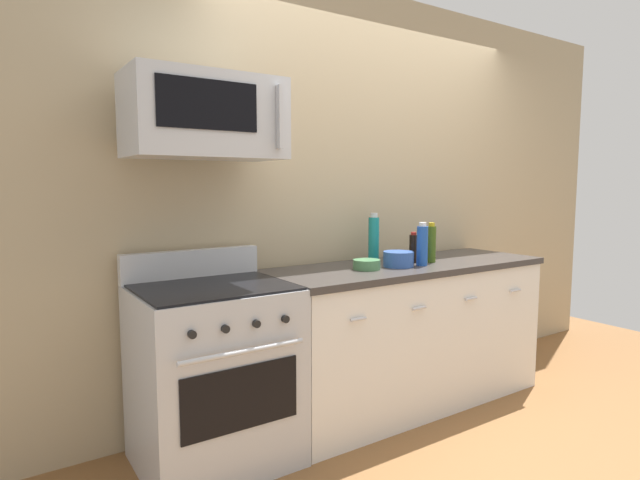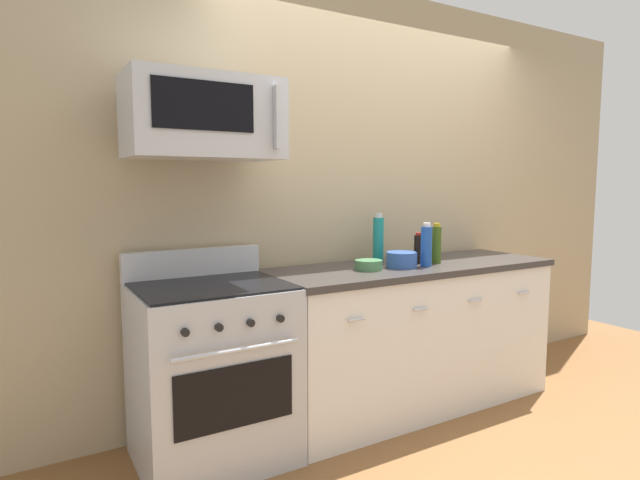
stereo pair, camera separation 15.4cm
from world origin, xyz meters
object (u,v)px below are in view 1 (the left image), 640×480
(range_oven, at_px, (214,373))
(bottle_sparkling_teal, at_px, (374,239))
(bottle_olive_oil, at_px, (431,243))
(bottle_soda_blue, at_px, (422,245))
(bowl_green_glaze, at_px, (367,264))
(bottle_soy_sauce_dark, at_px, (413,248))
(microwave, at_px, (205,117))
(bowl_blue_mixing, at_px, (398,259))

(range_oven, relative_size, bottle_sparkling_teal, 3.35)
(bottle_sparkling_teal, bearing_deg, bottle_olive_oil, -38.25)
(bottle_soda_blue, bearing_deg, bowl_green_glaze, 169.37)
(bottle_sparkling_teal, relative_size, bottle_soy_sauce_dark, 1.61)
(bottle_soy_sauce_dark, bearing_deg, bottle_sparkling_teal, 135.62)
(range_oven, height_order, bottle_soy_sauce_dark, bottle_soy_sauce_dark)
(range_oven, distance_m, bowl_green_glaze, 1.07)
(range_oven, bearing_deg, bottle_soy_sauce_dark, 0.23)
(bowl_green_glaze, bearing_deg, microwave, 175.06)
(bottle_olive_oil, relative_size, bowl_green_glaze, 1.58)
(range_oven, distance_m, bottle_olive_oil, 1.59)
(microwave, xyz_separation_m, bottle_olive_oil, (1.48, -0.09, -0.71))
(range_oven, xyz_separation_m, bottle_olive_oil, (1.48, -0.05, 0.57))
(bottle_sparkling_teal, bearing_deg, bottle_soy_sauce_dark, -44.38)
(bottle_sparkling_teal, distance_m, bowl_green_glaze, 0.35)
(microwave, xyz_separation_m, bowl_blue_mixing, (1.18, -0.11, -0.78))
(microwave, relative_size, bowl_green_glaze, 4.57)
(bowl_blue_mixing, bearing_deg, bowl_green_glaze, 173.50)
(bottle_soda_blue, distance_m, bottle_soy_sauce_dark, 0.13)
(bottle_olive_oil, bearing_deg, bottle_soda_blue, -156.13)
(microwave, height_order, bottle_sparkling_teal, microwave)
(bottle_sparkling_teal, height_order, bowl_blue_mixing, bottle_sparkling_teal)
(bottle_soy_sauce_dark, height_order, bowl_green_glaze, bottle_soy_sauce_dark)
(range_oven, bearing_deg, bottle_soda_blue, -4.69)
(range_oven, relative_size, bottle_soda_blue, 3.97)
(bowl_green_glaze, distance_m, bowl_blue_mixing, 0.23)
(bottle_sparkling_teal, xyz_separation_m, bottle_olive_oil, (0.29, -0.23, -0.03))
(bottle_soda_blue, bearing_deg, bottle_olive_oil, 23.87)
(bottle_olive_oil, bearing_deg, bowl_blue_mixing, -176.53)
(bowl_green_glaze, bearing_deg, bottle_soda_blue, -10.63)
(bottle_soda_blue, distance_m, bowl_green_glaze, 0.40)
(bottle_olive_oil, bearing_deg, bottle_soy_sauce_dark, 154.86)
(bottle_sparkling_teal, relative_size, bottle_soda_blue, 1.18)
(range_oven, height_order, bottle_soda_blue, bottle_soda_blue)
(range_oven, bearing_deg, microwave, 89.71)
(bottle_olive_oil, height_order, bottle_soda_blue, bottle_soda_blue)
(microwave, bearing_deg, bottle_soy_sauce_dark, -1.64)
(bottle_sparkling_teal, bearing_deg, range_oven, -171.20)
(bottle_soy_sauce_dark, height_order, bowl_blue_mixing, bottle_soy_sauce_dark)
(microwave, bearing_deg, range_oven, -90.29)
(bottle_soy_sauce_dark, bearing_deg, range_oven, -179.77)
(bottle_soy_sauce_dark, xyz_separation_m, bowl_green_glaze, (-0.42, -0.04, -0.06))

